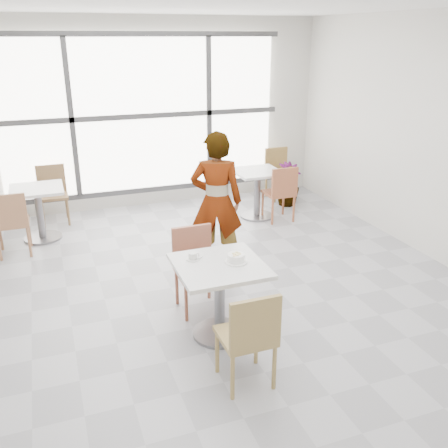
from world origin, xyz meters
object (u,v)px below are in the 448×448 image
object	(u,v)px
coffee_cup	(193,256)
bg_chair_right_near	(281,190)
oatmeal_bowl	(236,258)
bg_table_left	(39,206)
chair_far	(195,263)
bg_chair_right_far	(278,170)
bg_chair_left_near	(11,220)
plant_right	(288,184)
main_table	(220,286)
chair_near	(250,334)
bg_chair_left_far	(53,190)
bg_table_right	(257,187)
person	(216,202)

from	to	relation	value
coffee_cup	bg_chair_right_near	world-z (taller)	bg_chair_right_near
oatmeal_bowl	bg_table_left	distance (m)	3.58
coffee_cup	chair_far	bearing A→B (deg)	71.24
oatmeal_bowl	bg_chair_right_far	size ratio (longest dim) A/B	0.24
bg_chair_left_near	plant_right	size ratio (longest dim) A/B	1.21
main_table	chair_near	world-z (taller)	chair_near
chair_far	coffee_cup	size ratio (longest dim) A/B	5.47
bg_chair_right_near	coffee_cup	bearing A→B (deg)	48.72
oatmeal_bowl	bg_chair_left_near	xyz separation A→B (m)	(-2.04, 2.64, -0.29)
main_table	plant_right	distance (m)	4.06
coffee_cup	plant_right	bearing A→B (deg)	50.07
main_table	bg_table_left	xyz separation A→B (m)	(-1.55, 3.12, -0.04)
bg_chair_left_far	chair_far	bearing A→B (deg)	-68.06
bg_table_right	person	bearing A→B (deg)	-128.96
person	plant_right	world-z (taller)	person
person	coffee_cup	bearing A→B (deg)	83.10
chair_near	oatmeal_bowl	distance (m)	0.85
chair_near	bg_chair_right_far	world-z (taller)	same
bg_chair_right_far	coffee_cup	bearing A→B (deg)	-126.56
bg_chair_left_near	bg_chair_right_far	bearing A→B (deg)	-165.85
bg_chair_left_far	bg_chair_right_far	xyz separation A→B (m)	(3.76, -0.08, 0.00)
chair_near	bg_chair_left_far	bearing A→B (deg)	-74.10
coffee_cup	bg_table_right	distance (m)	3.32
bg_chair_right_near	plant_right	distance (m)	0.83
bg_chair_left_near	bg_chair_right_near	size ratio (longest dim) A/B	1.00
bg_chair_left_far	bg_chair_right_far	distance (m)	3.77
plant_right	oatmeal_bowl	bearing A→B (deg)	-124.20
main_table	bg_table_left	world-z (taller)	same
bg_table_right	coffee_cup	bearing A→B (deg)	-124.33
chair_far	oatmeal_bowl	distance (m)	0.72
bg_table_right	bg_chair_left_far	world-z (taller)	bg_chair_left_far
bg_chair_right_near	bg_chair_right_far	bearing A→B (deg)	-114.11
bg_chair_left_near	bg_chair_left_far	bearing A→B (deg)	-115.14
chair_near	bg_chair_right_near	distance (m)	3.91
chair_far	person	bearing A→B (deg)	57.54
bg_table_right	bg_chair_right_near	size ratio (longest dim) A/B	0.86
bg_chair_right_far	bg_table_left	bearing A→B (deg)	-171.50
bg_table_right	bg_chair_right_far	xyz separation A→B (m)	(0.76, 0.81, 0.01)
main_table	bg_table_left	distance (m)	3.48
main_table	bg_table_right	distance (m)	3.35
chair_far	bg_table_left	size ratio (longest dim) A/B	1.16
bg_table_left	bg_chair_left_far	size ratio (longest dim) A/B	0.86
chair_far	bg_chair_right_far	xyz separation A→B (m)	(2.48, 3.11, 0.00)
bg_chair_right_far	chair_near	bearing A→B (deg)	-118.62
main_table	bg_chair_left_far	distance (m)	4.03
chair_far	plant_right	distance (m)	3.62
chair_far	bg_table_left	xyz separation A→B (m)	(-1.50, 2.52, -0.01)
main_table	coffee_cup	size ratio (longest dim) A/B	5.03
coffee_cup	person	size ratio (longest dim) A/B	0.09
plant_right	coffee_cup	bearing A→B (deg)	-129.93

